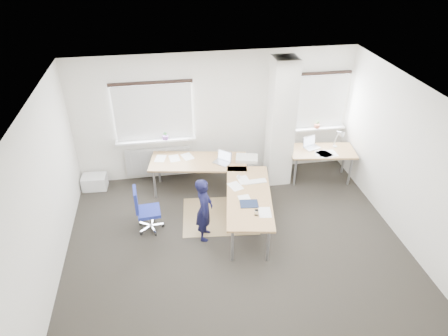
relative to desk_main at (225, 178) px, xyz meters
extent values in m
plane|color=#282520|center=(0.02, -1.13, -0.69)|extent=(6.00, 6.00, 0.00)
cube|color=silver|center=(0.02, 1.37, 0.71)|extent=(6.00, 0.04, 2.80)
cube|color=silver|center=(0.02, -3.63, 0.71)|extent=(6.00, 0.04, 2.80)
cube|color=silver|center=(-2.98, -1.13, 0.71)|extent=(0.04, 5.00, 2.80)
cube|color=silver|center=(3.02, -1.13, 0.71)|extent=(0.04, 5.00, 2.80)
cube|color=white|center=(0.02, -1.13, 2.11)|extent=(6.00, 5.00, 0.04)
cube|color=silver|center=(1.32, 0.82, 0.70)|extent=(0.50, 0.50, 2.78)
cube|color=white|center=(-1.28, 1.34, 0.91)|extent=(1.60, 0.04, 1.20)
cube|color=silver|center=(-1.28, 1.30, 0.91)|extent=(1.60, 0.02, 1.20)
cube|color=white|center=(-1.28, 1.27, 0.29)|extent=(1.70, 0.20, 0.04)
cube|color=white|center=(2.32, 1.34, 0.91)|extent=(1.20, 0.04, 1.20)
cube|color=silver|center=(2.32, 1.30, 0.91)|extent=(1.20, 0.02, 1.20)
cube|color=white|center=(2.32, 1.27, 0.29)|extent=(1.30, 0.20, 0.04)
cube|color=silver|center=(-1.28, 1.29, -0.24)|extent=(1.40, 0.10, 0.60)
cylinder|color=#7A4291|center=(-1.08, 1.25, 0.35)|extent=(0.12, 0.12, 0.08)
imported|color=#2C6E2D|center=(-1.08, 1.25, 0.39)|extent=(0.09, 0.06, 0.17)
cylinder|color=#B15D44|center=(2.32, 1.25, 0.35)|extent=(0.12, 0.12, 0.08)
imported|color=#2C6E2D|center=(2.32, 1.25, 0.39)|extent=(0.09, 0.07, 0.17)
cube|color=#937950|center=(-0.15, -0.29, -0.69)|extent=(1.55, 1.35, 0.01)
cube|color=white|center=(-2.68, 1.12, -0.54)|extent=(0.53, 0.38, 0.31)
cube|color=olive|center=(-0.44, 0.68, 0.02)|extent=(2.11, 1.14, 0.04)
cube|color=olive|center=(0.33, -0.68, 0.02)|extent=(1.14, 2.11, 0.04)
cylinder|color=#97979C|center=(-1.38, 0.54, -0.35)|extent=(0.05, 0.05, 0.69)
cylinder|color=#97979C|center=(-1.28, 1.13, -0.35)|extent=(0.05, 0.05, 0.69)
cylinder|color=#97979C|center=(0.50, 0.81, -0.35)|extent=(0.05, 0.05, 0.69)
cylinder|color=#97979C|center=(-0.12, -1.51, -0.35)|extent=(0.05, 0.05, 0.69)
cylinder|color=#97979C|center=(0.47, -1.62, -0.35)|extent=(0.05, 0.05, 0.69)
cylinder|color=#97979C|center=(0.79, 0.15, -0.35)|extent=(0.05, 0.05, 0.69)
cube|color=#B7B7BC|center=(0.02, 0.52, 0.05)|extent=(0.40, 0.39, 0.01)
cube|color=#B7B7BC|center=(0.10, 0.61, 0.16)|extent=(0.28, 0.25, 0.22)
cube|color=silver|center=(0.10, 0.61, 0.16)|extent=(0.24, 0.21, 0.19)
cube|color=white|center=(0.54, -0.28, 0.05)|extent=(0.45, 0.16, 0.02)
cube|color=#141F39|center=(0.28, -0.95, 0.05)|extent=(0.34, 0.27, 0.01)
cube|color=silver|center=(0.56, 0.55, 0.07)|extent=(0.51, 0.42, 0.07)
imported|color=white|center=(0.25, -0.11, 0.07)|extent=(0.08, 0.08, 0.07)
cylinder|color=silver|center=(0.34, -1.26, 0.09)|extent=(0.07, 0.07, 0.10)
cube|color=olive|center=(2.27, 0.68, 0.02)|extent=(1.48, 0.89, 0.04)
cylinder|color=#97979C|center=(1.64, 0.52, -0.35)|extent=(0.05, 0.05, 0.69)
cylinder|color=#97979C|center=(2.83, 0.35, -0.35)|extent=(0.05, 0.05, 0.69)
cylinder|color=#97979C|center=(1.71, 1.02, -0.35)|extent=(0.05, 0.05, 0.69)
cylinder|color=#97979C|center=(2.90, 0.85, -0.35)|extent=(0.05, 0.05, 0.69)
cube|color=#B7B7BC|center=(2.08, 0.82, 0.05)|extent=(0.39, 0.33, 0.01)
cube|color=#B7B7BC|center=(2.04, 0.93, 0.16)|extent=(0.33, 0.15, 0.22)
cube|color=silver|center=(2.04, 0.93, 0.16)|extent=(0.28, 0.12, 0.19)
cylinder|color=silver|center=(2.60, 0.79, 0.05)|extent=(0.10, 0.10, 0.02)
cylinder|color=silver|center=(2.60, 0.79, 0.24)|extent=(0.02, 0.16, 0.38)
cylinder|color=silver|center=(2.60, 0.67, 0.46)|extent=(0.02, 0.29, 0.13)
cone|color=silver|center=(2.60, 0.53, 0.44)|extent=(0.14, 0.16, 0.17)
cube|color=navy|center=(-1.50, -0.46, -0.28)|extent=(0.44, 0.44, 0.07)
cube|color=navy|center=(-1.70, -0.47, 0.02)|extent=(0.08, 0.36, 0.44)
cylinder|color=silver|center=(-1.50, -0.46, -0.45)|extent=(0.05, 0.05, 0.30)
cylinder|color=black|center=(-1.27, -0.44, -0.66)|extent=(0.05, 0.03, 0.05)
cylinder|color=black|center=(-1.44, -0.23, -0.66)|extent=(0.04, 0.06, 0.05)
cylinder|color=black|center=(-1.69, -0.34, -0.66)|extent=(0.06, 0.05, 0.05)
cylinder|color=black|center=(-1.67, -0.61, -0.66)|extent=(0.06, 0.05, 0.05)
cylinder|color=black|center=(-1.41, -0.67, -0.66)|extent=(0.04, 0.06, 0.05)
imported|color=black|center=(-0.51, -0.84, -0.07)|extent=(0.40, 0.51, 1.25)
camera|label=1|loc=(-1.07, -6.43, 4.30)|focal=32.00mm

